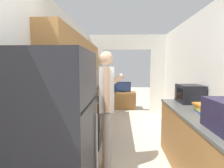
{
  "coord_description": "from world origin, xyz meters",
  "views": [
    {
      "loc": [
        -0.18,
        -0.84,
        1.53
      ],
      "look_at": [
        -0.38,
        3.01,
        1.14
      ],
      "focal_mm": 28.0,
      "sensor_mm": 36.0,
      "label": 1
    }
  ],
  "objects_px": {
    "range_oven": "(86,120)",
    "tv_cabinet": "(122,100)",
    "refrigerator": "(51,142)",
    "book_stack": "(205,108)",
    "person": "(107,106)",
    "television": "(122,87)",
    "microwave": "(190,94)"
  },
  "relations": [
    {
      "from": "microwave",
      "to": "tv_cabinet",
      "type": "xyz_separation_m",
      "value": [
        -1.13,
        3.29,
        -0.76
      ]
    },
    {
      "from": "person",
      "to": "book_stack",
      "type": "height_order",
      "value": "person"
    },
    {
      "from": "book_stack",
      "to": "microwave",
      "type": "bearing_deg",
      "value": 85.82
    },
    {
      "from": "person",
      "to": "television",
      "type": "distance_m",
      "value": 3.74
    },
    {
      "from": "range_oven",
      "to": "tv_cabinet",
      "type": "bearing_deg",
      "value": 75.78
    },
    {
      "from": "refrigerator",
      "to": "book_stack",
      "type": "distance_m",
      "value": 1.94
    },
    {
      "from": "tv_cabinet",
      "to": "range_oven",
      "type": "bearing_deg",
      "value": -104.22
    },
    {
      "from": "book_stack",
      "to": "television",
      "type": "distance_m",
      "value": 4.06
    },
    {
      "from": "refrigerator",
      "to": "television",
      "type": "relative_size",
      "value": 2.65
    },
    {
      "from": "microwave",
      "to": "tv_cabinet",
      "type": "bearing_deg",
      "value": 108.9
    },
    {
      "from": "range_oven",
      "to": "book_stack",
      "type": "height_order",
      "value": "range_oven"
    },
    {
      "from": "range_oven",
      "to": "person",
      "type": "relative_size",
      "value": 0.61
    },
    {
      "from": "person",
      "to": "television",
      "type": "xyz_separation_m",
      "value": [
        0.25,
        3.73,
        -0.16
      ]
    },
    {
      "from": "television",
      "to": "range_oven",
      "type": "bearing_deg",
      "value": -104.42
    },
    {
      "from": "microwave",
      "to": "television",
      "type": "relative_size",
      "value": 0.7
    },
    {
      "from": "range_oven",
      "to": "television",
      "type": "relative_size",
      "value": 1.68
    },
    {
      "from": "range_oven",
      "to": "person",
      "type": "bearing_deg",
      "value": -60.04
    },
    {
      "from": "refrigerator",
      "to": "book_stack",
      "type": "xyz_separation_m",
      "value": [
        1.76,
        0.8,
        0.14
      ]
    },
    {
      "from": "microwave",
      "to": "book_stack",
      "type": "relative_size",
      "value": 1.47
    },
    {
      "from": "tv_cabinet",
      "to": "refrigerator",
      "type": "bearing_deg",
      "value": -98.14
    },
    {
      "from": "range_oven",
      "to": "microwave",
      "type": "bearing_deg",
      "value": -11.07
    },
    {
      "from": "tv_cabinet",
      "to": "television",
      "type": "relative_size",
      "value": 1.57
    },
    {
      "from": "tv_cabinet",
      "to": "microwave",
      "type": "bearing_deg",
      "value": -71.1
    },
    {
      "from": "tv_cabinet",
      "to": "television",
      "type": "xyz_separation_m",
      "value": [
        0.0,
        -0.04,
        0.49
      ]
    },
    {
      "from": "television",
      "to": "microwave",
      "type": "bearing_deg",
      "value": -70.87
    },
    {
      "from": "person",
      "to": "tv_cabinet",
      "type": "relative_size",
      "value": 1.76
    },
    {
      "from": "range_oven",
      "to": "tv_cabinet",
      "type": "xyz_separation_m",
      "value": [
        0.74,
        2.92,
        -0.16
      ]
    },
    {
      "from": "range_oven",
      "to": "book_stack",
      "type": "relative_size",
      "value": 3.5
    },
    {
      "from": "microwave",
      "to": "tv_cabinet",
      "type": "height_order",
      "value": "microwave"
    },
    {
      "from": "microwave",
      "to": "book_stack",
      "type": "bearing_deg",
      "value": -94.18
    },
    {
      "from": "refrigerator",
      "to": "tv_cabinet",
      "type": "relative_size",
      "value": 1.68
    },
    {
      "from": "television",
      "to": "book_stack",
      "type": "bearing_deg",
      "value": -74.59
    }
  ]
}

